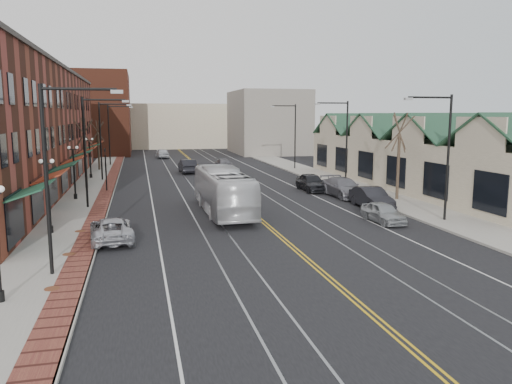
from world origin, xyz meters
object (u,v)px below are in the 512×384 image
parked_car_c (343,188)px  parked_car_b (372,198)px  transit_bus (223,191)px  parked_car_a (383,213)px  parked_suv (112,230)px  parked_car_d (311,182)px

parked_car_c → parked_car_b: bearing=-93.6°
transit_bus → parked_car_b: transit_bus is taller
parked_car_a → parked_car_c: parked_car_c is taller
transit_bus → parked_suv: 9.80m
parked_suv → parked_car_d: parked_car_d is taller
parked_car_c → transit_bus: bearing=-160.6°
parked_car_c → parked_car_a: bearing=-101.5°
parked_suv → parked_car_c: parked_car_c is taller
transit_bus → parked_suv: bearing=41.0°
parked_suv → parked_car_a: size_ratio=1.23×
transit_bus → parked_car_a: size_ratio=2.92×
parked_car_c → parked_car_d: parked_car_c is taller
parked_suv → parked_car_d: (16.80, 14.73, 0.14)m
transit_bus → parked_car_d: size_ratio=2.41×
parked_car_b → parked_car_c: (0.06, 5.39, 0.02)m
parked_car_a → parked_car_d: 13.75m
parked_car_b → parked_car_c: bearing=90.7°
parked_suv → transit_bus: bearing=-143.7°
transit_bus → parked_car_d: transit_bus is taller
parked_suv → parked_car_b: parked_car_b is taller
parked_car_b → parked_car_d: parked_car_d is taller
parked_suv → parked_car_b: 19.09m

